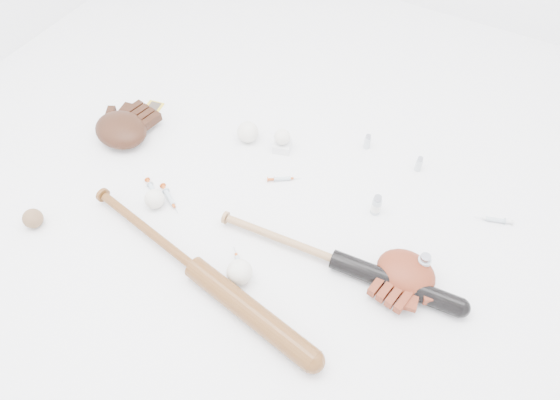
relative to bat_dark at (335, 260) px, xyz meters
The scene contains 21 objects.
bat_dark is the anchor object (origin of this frame).
bat_wood 0.45m from the bat_dark, 146.43° to the right, with size 1.00×0.07×0.07m, color brown, non-canonical shape.
glove_dark 0.99m from the bat_dark, behind, with size 0.26×0.26×0.09m, color #33190E, non-canonical shape.
glove_tan 0.23m from the bat_dark, 15.26° to the left, with size 0.23×0.23×0.08m, color maroon, non-canonical shape.
trading_card 1.04m from the bat_dark, 161.96° to the left, with size 0.07×0.09×0.01m, color gold.
pedestal 0.56m from the bat_dark, 136.69° to the left, with size 0.06×0.06×0.04m, color white.
baseball_on_pedestal 0.56m from the bat_dark, 136.69° to the left, with size 0.06×0.06×0.06m, color white.
baseball_left 0.67m from the bat_dark, behind, with size 0.07×0.07×0.07m, color white.
baseball_upper 0.66m from the bat_dark, 146.49° to the left, with size 0.08×0.08×0.08m, color white.
baseball_mid 0.31m from the bat_dark, 141.16° to the right, with size 0.08×0.08×0.08m, color white.
baseball_aged 1.04m from the bat_dark, 160.21° to the right, with size 0.07×0.07×0.07m, color brown.
syringe_0 0.64m from the bat_dark, behind, with size 0.16×0.03×0.02m, color #ADBCC6, non-canonical shape.
syringe_1 0.31m from the bat_dark, 149.66° to the right, with size 0.15×0.03×0.02m, color #ADBCC6, non-canonical shape.
syringe_2 0.41m from the bat_dark, 143.47° to the left, with size 0.13×0.02×0.02m, color #ADBCC6, non-canonical shape.
syringe_3 0.23m from the bat_dark, ahead, with size 0.15×0.03×0.02m, color #ADBCC6, non-canonical shape.
syringe_4 0.60m from the bat_dark, 46.32° to the left, with size 0.14×0.02×0.02m, color #ADBCC6, non-canonical shape.
syringe_5 0.71m from the bat_dark, behind, with size 0.14×0.02×0.02m, color #ADBCC6, non-canonical shape.
vial_0 0.54m from the bat_dark, 80.10° to the left, with size 0.02×0.02×0.06m, color silver.
vial_1 0.56m from the bat_dark, 102.43° to the left, with size 0.03×0.03×0.06m, color silver.
vial_2 0.27m from the bat_dark, 83.21° to the left, with size 0.03×0.03×0.08m, color silver.
vial_3 0.28m from the bat_dark, 22.31° to the left, with size 0.04×0.04×0.10m, color silver.
Camera 1 is at (0.60, -1.03, 1.52)m, focal length 35.00 mm.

